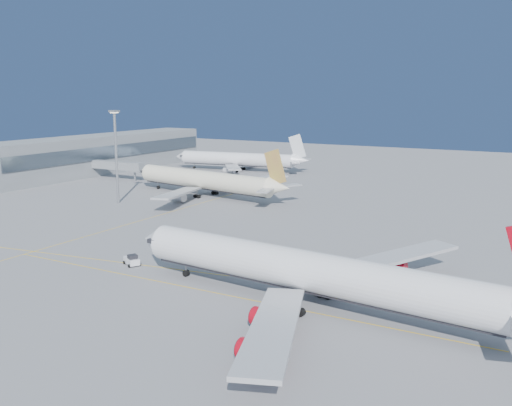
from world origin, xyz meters
name	(u,v)px	position (x,y,z in m)	size (l,w,h in m)	color
ground	(229,265)	(0.00, 0.00, 0.00)	(500.00, 500.00, 0.00)	slate
terminal	(101,154)	(-114.93, 85.00, 7.51)	(18.40, 110.00, 15.00)	gray
jet_bridge	(120,166)	(-93.11, 72.00, 5.17)	(23.60, 3.60, 6.90)	gray
taxiway_lines	(186,247)	(-14.71, 6.34, 0.01)	(118.86, 140.00, 0.02)	yellow
airliner_virgin	(315,273)	(22.51, -11.84, 5.31)	(71.43, 63.88, 17.61)	white
airliner_etihad	(207,180)	(-44.75, 58.54, 5.06)	(63.55, 58.10, 16.63)	beige
airliner_third	(240,159)	(-66.41, 114.77, 4.85)	(59.70, 54.54, 16.04)	white
pushback_tug	(132,260)	(-16.02, -9.00, 0.99)	(4.25, 3.62, 2.14)	white
light_mast	(116,149)	(-61.52, 36.64, 15.98)	(2.34, 2.34, 27.08)	gray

